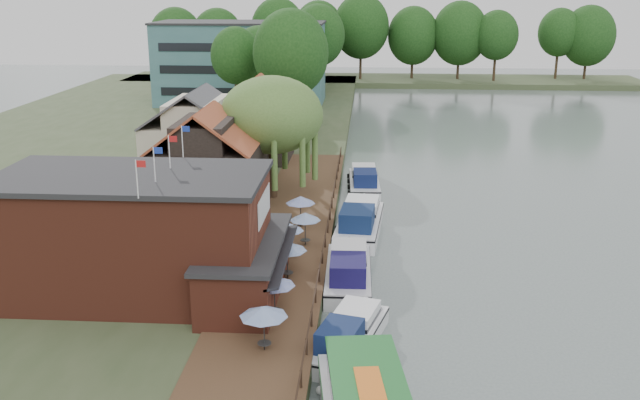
{
  "coord_description": "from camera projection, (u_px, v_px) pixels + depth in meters",
  "views": [
    {
      "loc": [
        -2.53,
        -39.19,
        18.52
      ],
      "look_at": [
        -6.0,
        12.0,
        3.0
      ],
      "focal_mm": 40.0,
      "sensor_mm": 36.0,
      "label": 1
    }
  ],
  "objects": [
    {
      "name": "cruiser_3",
      "position": [
        364.0,
        178.0,
        66.74
      ],
      "size": [
        3.5,
        9.68,
        2.3
      ],
      "primitive_type": null,
      "rotation": [
        0.0,
        0.0,
        0.04
      ],
      "color": "white",
      "rests_on": "ground"
    },
    {
      "name": "umbrella_5",
      "position": [
        305.0,
        229.0,
        49.43
      ],
      "size": [
        2.17,
        2.17,
        2.38
      ],
      "primitive_type": null,
      "color": "navy",
      "rests_on": "quay_deck"
    },
    {
      "name": "willow",
      "position": [
        272.0,
        138.0,
        59.65
      ],
      "size": [
        8.6,
        8.6,
        10.43
      ],
      "primitive_type": null,
      "color": "#476B2D",
      "rests_on": "land_bank"
    },
    {
      "name": "hotel_block",
      "position": [
        241.0,
        62.0,
        108.83
      ],
      "size": [
        25.4,
        12.4,
        12.3
      ],
      "primitive_type": null,
      "color": "#38666B",
      "rests_on": "land_bank"
    },
    {
      "name": "land_bank",
      "position": [
        116.0,
        157.0,
        77.85
      ],
      "size": [
        50.0,
        140.0,
        1.0
      ],
      "primitive_type": "cube",
      "color": "#384728",
      "rests_on": "ground"
    },
    {
      "name": "umbrella_4",
      "position": [
        289.0,
        240.0,
        47.32
      ],
      "size": [
        2.02,
        2.02,
        2.38
      ],
      "primitive_type": null,
      "color": "#1B4396",
      "rests_on": "quay_deck"
    },
    {
      "name": "bank_tree_3",
      "position": [
        318.0,
        50.0,
        116.19
      ],
      "size": [
        8.7,
        8.7,
        14.69
      ],
      "primitive_type": null,
      "color": "#143811",
      "rests_on": "land_bank"
    },
    {
      "name": "cottage_a",
      "position": [
        207.0,
        163.0,
        55.45
      ],
      "size": [
        8.6,
        7.6,
        8.5
      ],
      "primitive_type": null,
      "color": "black",
      "rests_on": "land_bank"
    },
    {
      "name": "cruiser_2",
      "position": [
        360.0,
        217.0,
        54.96
      ],
      "size": [
        4.35,
        11.01,
        2.64
      ],
      "primitive_type": null,
      "rotation": [
        0.0,
        0.0,
        -0.08
      ],
      "color": "white",
      "rests_on": "ground"
    },
    {
      "name": "bank_tree_4",
      "position": [
        300.0,
        51.0,
        121.74
      ],
      "size": [
        7.77,
        7.77,
        13.21
      ],
      "primitive_type": null,
      "color": "#143811",
      "rests_on": "land_bank"
    },
    {
      "name": "ground",
      "position": [
        406.0,
        308.0,
        42.63
      ],
      "size": [
        260.0,
        260.0,
        0.0
      ],
      "primitive_type": "plane",
      "color": "#556261",
      "rests_on": "ground"
    },
    {
      "name": "umbrella_1",
      "position": [
        274.0,
        296.0,
        38.74
      ],
      "size": [
        2.32,
        2.32,
        2.38
      ],
      "primitive_type": null,
      "color": "navy",
      "rests_on": "quay_deck"
    },
    {
      "name": "cottage_b",
      "position": [
        198.0,
        136.0,
        65.19
      ],
      "size": [
        9.6,
        8.6,
        8.5
      ],
      "primitive_type": null,
      "color": "beige",
      "rests_on": "land_bank"
    },
    {
      "name": "pub",
      "position": [
        167.0,
        235.0,
        41.23
      ],
      "size": [
        20.0,
        11.0,
        7.3
      ],
      "primitive_type": null,
      "color": "maroon",
      "rests_on": "land_bank"
    },
    {
      "name": "umbrella_6",
      "position": [
        301.0,
        211.0,
        53.25
      ],
      "size": [
        2.23,
        2.23,
        2.38
      ],
      "primitive_type": null,
      "color": "#1B3697",
      "rests_on": "quay_deck"
    },
    {
      "name": "cruiser_1",
      "position": [
        348.0,
        266.0,
        45.73
      ],
      "size": [
        3.39,
        10.02,
        2.42
      ],
      "primitive_type": null,
      "rotation": [
        0.0,
        0.0,
        0.02
      ],
      "color": "silver",
      "rests_on": "ground"
    },
    {
      "name": "quay_deck",
      "position": [
        291.0,
        233.0,
        52.39
      ],
      "size": [
        6.0,
        50.0,
        0.1
      ],
      "primitive_type": "cube",
      "color": "#47301E",
      "rests_on": "land_bank"
    },
    {
      "name": "bank_tree_5",
      "position": [
        316.0,
        45.0,
        129.14
      ],
      "size": [
        8.53,
        8.53,
        13.96
      ],
      "primitive_type": null,
      "color": "#143811",
      "rests_on": "land_bank"
    },
    {
      "name": "bank_tree_2",
      "position": [
        260.0,
        73.0,
        95.59
      ],
      "size": [
        8.14,
        8.14,
        12.44
      ],
      "primitive_type": null,
      "color": "#143811",
      "rests_on": "land_bank"
    },
    {
      "name": "umbrella_2",
      "position": [
        266.0,
        276.0,
        41.43
      ],
      "size": [
        2.07,
        2.07,
        2.38
      ],
      "primitive_type": null,
      "color": "#1B1B94",
      "rests_on": "quay_deck"
    },
    {
      "name": "cruiser_0",
      "position": [
        349.0,
        331.0,
        37.53
      ],
      "size": [
        5.1,
        9.32,
        2.11
      ],
      "primitive_type": null,
      "rotation": [
        0.0,
        0.0,
        -0.27
      ],
      "color": "white",
      "rests_on": "ground"
    },
    {
      "name": "cottage_c",
      "position": [
        257.0,
        119.0,
        73.53
      ],
      "size": [
        7.6,
        7.6,
        8.5
      ],
      "primitive_type": null,
      "color": "black",
      "rests_on": "land_bank"
    },
    {
      "name": "quay_rail",
      "position": [
        328.0,
        225.0,
        52.56
      ],
      "size": [
        0.2,
        49.0,
        1.0
      ],
      "primitive_type": null,
      "color": "black",
      "rests_on": "land_bank"
    },
    {
      "name": "umbrella_0",
      "position": [
        264.0,
        328.0,
        35.14
      ],
      "size": [
        2.43,
        2.43,
        2.38
      ],
      "primitive_type": null,
      "color": "#1B4798",
      "rests_on": "quay_deck"
    },
    {
      "name": "umbrella_3",
      "position": [
        287.0,
        260.0,
        43.82
      ],
      "size": [
        2.44,
        2.44,
        2.38
      ],
      "primitive_type": null,
      "color": "navy",
      "rests_on": "quay_deck"
    },
    {
      "name": "bank_tree_1",
      "position": [
        236.0,
        79.0,
        87.57
      ],
      "size": [
        6.09,
        6.09,
        12.78
      ],
      "primitive_type": null,
      "color": "#143811",
      "rests_on": "land_bank"
    },
    {
      "name": "swan",
      "position": [
        321.0,
        389.0,
        33.61
      ],
      "size": [
        0.44,
        0.44,
        0.44
      ],
      "primitive_type": "sphere",
      "color": "white",
      "rests_on": "ground"
    },
    {
      "name": "bank_tree_0",
      "position": [
        291.0,
        75.0,
        82.5
      ],
      "size": [
        8.77,
        8.77,
        15.08
      ],
      "primitive_type": null,
      "color": "#143811",
      "rests_on": "land_bank"
    }
  ]
}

